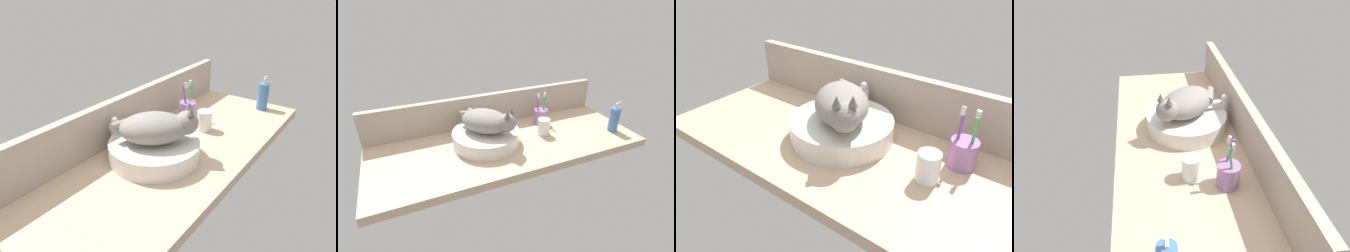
{
  "view_description": "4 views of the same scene",
  "coord_description": "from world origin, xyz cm",
  "views": [
    {
      "loc": [
        -93.22,
        -61.76,
        64.54
      ],
      "look_at": [
        -2.09,
        2.86,
        10.32
      ],
      "focal_mm": 35.0,
      "sensor_mm": 36.0,
      "label": 1
    },
    {
      "loc": [
        -47.43,
        -106.29,
        68.86
      ],
      "look_at": [
        -1.14,
        -1.06,
        10.0
      ],
      "focal_mm": 28.0,
      "sensor_mm": 36.0,
      "label": 2
    },
    {
      "loc": [
        46.03,
        -69.45,
        57.9
      ],
      "look_at": [
        -4.09,
        -3.54,
        9.76
      ],
      "focal_mm": 35.0,
      "sensor_mm": 36.0,
      "label": 3
    },
    {
      "loc": [
        106.87,
        -14.89,
        78.16
      ],
      "look_at": [
        5.02,
        -0.76,
        11.19
      ],
      "focal_mm": 35.0,
      "sensor_mm": 36.0,
      "label": 4
    }
  ],
  "objects": [
    {
      "name": "ground_plane",
      "position": [
        0.0,
        0.0,
        -2.0
      ],
      "size": [
        136.47,
        53.22,
        4.0
      ],
      "primitive_type": "cube",
      "color": "tan"
    },
    {
      "name": "backsplash_panel",
      "position": [
        0.0,
        24.81,
        8.98
      ],
      "size": [
        136.47,
        3.6,
        17.97
      ],
      "primitive_type": "cube",
      "color": "#AD9E8E",
      "rests_on": "ground_plane"
    },
    {
      "name": "sink_basin",
      "position": [
        -10.24,
        3.33,
        3.57
      ],
      "size": [
        33.71,
        33.71,
        7.14
      ],
      "primitive_type": "cylinder",
      "color": "silver",
      "rests_on": "ground_plane"
    },
    {
      "name": "cat",
      "position": [
        -9.28,
        2.35,
        12.89
      ],
      "size": [
        29.29,
        29.99,
        14.0
      ],
      "color": "gray",
      "rests_on": "sink_basin"
    },
    {
      "name": "faucet",
      "position": [
        -12.96,
        18.89,
        7.3
      ],
      "size": [
        4.6,
        11.84,
        13.6
      ],
      "color": "silver",
      "rests_on": "ground_plane"
    },
    {
      "name": "toothbrush_cup",
      "position": [
        26.67,
        11.94,
        4.64
      ],
      "size": [
        7.92,
        7.92,
        18.67
      ],
      "color": "#996BA8",
      "rests_on": "ground_plane"
    },
    {
      "name": "water_glass",
      "position": [
        21.48,
        -0.12,
        3.99
      ],
      "size": [
        6.46,
        6.46,
        8.87
      ],
      "color": "white",
      "rests_on": "ground_plane"
    }
  ]
}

